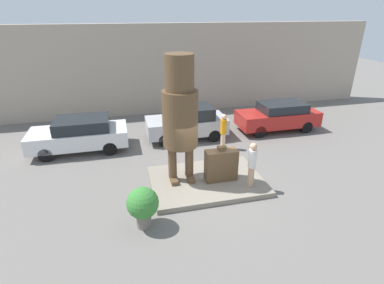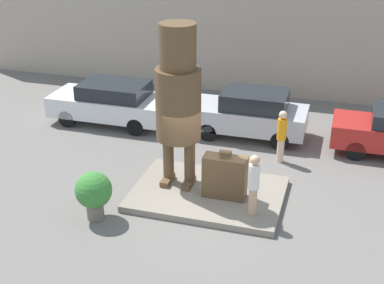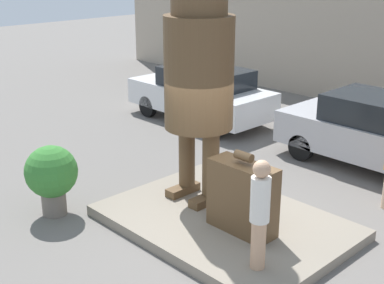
{
  "view_description": "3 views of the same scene",
  "coord_description": "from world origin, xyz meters",
  "px_view_note": "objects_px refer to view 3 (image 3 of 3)",
  "views": [
    {
      "loc": [
        -2.95,
        -9.56,
        6.21
      ],
      "look_at": [
        -0.58,
        0.01,
        1.82
      ],
      "focal_mm": 28.0,
      "sensor_mm": 36.0,
      "label": 1
    },
    {
      "loc": [
        3.37,
        -12.87,
        7.91
      ],
      "look_at": [
        -0.5,
        0.07,
        1.64
      ],
      "focal_mm": 50.0,
      "sensor_mm": 36.0,
      "label": 2
    },
    {
      "loc": [
        5.8,
        -6.39,
        4.66
      ],
      "look_at": [
        -0.6,
        -0.24,
        1.54
      ],
      "focal_mm": 50.0,
      "sensor_mm": 36.0,
      "label": 3
    }
  ],
  "objects_px": {
    "parked_car_silver": "(372,130)",
    "tourist": "(260,211)",
    "statue_figure": "(199,56)",
    "parked_car_white": "(201,93)",
    "giant_suitcase": "(242,197)",
    "planter_pot": "(51,174)"
  },
  "relations": [
    {
      "from": "parked_car_silver",
      "to": "tourist",
      "type": "bearing_deg",
      "value": 101.87
    },
    {
      "from": "statue_figure",
      "to": "parked_car_white",
      "type": "relative_size",
      "value": 1.06
    },
    {
      "from": "giant_suitcase",
      "to": "parked_car_silver",
      "type": "relative_size",
      "value": 0.35
    },
    {
      "from": "statue_figure",
      "to": "parked_car_silver",
      "type": "relative_size",
      "value": 1.15
    },
    {
      "from": "statue_figure",
      "to": "tourist",
      "type": "height_order",
      "value": "statue_figure"
    },
    {
      "from": "parked_car_silver",
      "to": "parked_car_white",
      "type": "bearing_deg",
      "value": 2.93
    },
    {
      "from": "giant_suitcase",
      "to": "parked_car_white",
      "type": "bearing_deg",
      "value": 140.8
    },
    {
      "from": "tourist",
      "to": "parked_car_silver",
      "type": "xyz_separation_m",
      "value": [
        -1.14,
        5.42,
        -0.27
      ]
    },
    {
      "from": "giant_suitcase",
      "to": "parked_car_silver",
      "type": "xyz_separation_m",
      "value": [
        -0.21,
        4.73,
        0.06
      ]
    },
    {
      "from": "tourist",
      "to": "parked_car_white",
      "type": "bearing_deg",
      "value": 141.12
    },
    {
      "from": "tourist",
      "to": "parked_car_white",
      "type": "relative_size",
      "value": 0.39
    },
    {
      "from": "statue_figure",
      "to": "planter_pot",
      "type": "bearing_deg",
      "value": -126.76
    },
    {
      "from": "parked_car_silver",
      "to": "planter_pot",
      "type": "bearing_deg",
      "value": 66.06
    },
    {
      "from": "statue_figure",
      "to": "giant_suitcase",
      "type": "distance_m",
      "value": 2.62
    },
    {
      "from": "statue_figure",
      "to": "giant_suitcase",
      "type": "bearing_deg",
      "value": -15.4
    },
    {
      "from": "tourist",
      "to": "parked_car_silver",
      "type": "bearing_deg",
      "value": 101.87
    },
    {
      "from": "tourist",
      "to": "planter_pot",
      "type": "distance_m",
      "value": 4.2
    },
    {
      "from": "giant_suitcase",
      "to": "planter_pot",
      "type": "distance_m",
      "value": 3.6
    },
    {
      "from": "giant_suitcase",
      "to": "tourist",
      "type": "distance_m",
      "value": 1.2
    },
    {
      "from": "parked_car_silver",
      "to": "statue_figure",
      "type": "bearing_deg",
      "value": 73.86
    },
    {
      "from": "tourist",
      "to": "parked_car_silver",
      "type": "relative_size",
      "value": 0.42
    },
    {
      "from": "statue_figure",
      "to": "parked_car_silver",
      "type": "xyz_separation_m",
      "value": [
        1.25,
        4.32,
        -2.07
      ]
    }
  ]
}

